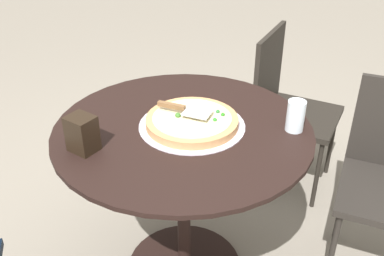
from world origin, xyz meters
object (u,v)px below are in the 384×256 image
at_px(pizza_on_tray, 192,122).
at_px(drinking_cup, 296,116).
at_px(patio_table, 183,168).
at_px(patio_chair_corner, 286,101).
at_px(pizza_server, 184,109).
at_px(napkin_dispenser, 82,134).

relative_size(pizza_on_tray, drinking_cup, 3.39).
height_order(patio_table, patio_chair_corner, patio_chair_corner).
relative_size(pizza_server, napkin_dispenser, 1.66).
distance_m(pizza_on_tray, pizza_server, 0.06).
distance_m(pizza_on_tray, drinking_cup, 0.38).
bearing_deg(drinking_cup, patio_table, -1.81).
distance_m(pizza_on_tray, patio_chair_corner, 0.89).
xyz_separation_m(drinking_cup, patio_chair_corner, (-0.12, -0.71, -0.31)).
bearing_deg(pizza_server, pizza_on_tray, 142.33).
xyz_separation_m(napkin_dispenser, patio_chair_corner, (-0.86, -0.85, -0.32)).
bearing_deg(pizza_on_tray, patio_table, 17.28).
bearing_deg(pizza_on_tray, pizza_server, -37.67).
bearing_deg(napkin_dispenser, patio_table, -120.97).
xyz_separation_m(pizza_server, napkin_dispenser, (0.34, 0.19, 0.01)).
distance_m(patio_table, pizza_server, 0.25).
xyz_separation_m(pizza_on_tray, napkin_dispenser, (0.37, 0.16, 0.05)).
distance_m(pizza_server, drinking_cup, 0.41).
xyz_separation_m(patio_table, pizza_server, (-0.00, -0.04, 0.25)).
relative_size(drinking_cup, patio_chair_corner, 0.14).
relative_size(pizza_on_tray, pizza_server, 1.87).
relative_size(patio_table, pizza_on_tray, 2.43).
xyz_separation_m(pizza_server, drinking_cup, (-0.41, 0.05, -0.00)).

